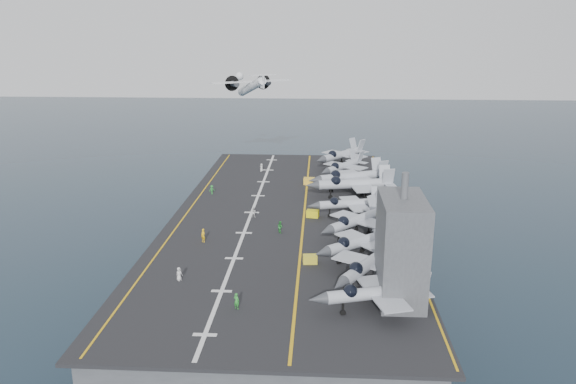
# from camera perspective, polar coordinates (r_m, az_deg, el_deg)

# --- Properties ---
(ground) EXTENTS (500.00, 500.00, 0.00)m
(ground) POSITION_cam_1_polar(r_m,az_deg,el_deg) (99.46, -0.14, -7.86)
(ground) COLOR #142135
(ground) RESTS_ON ground
(hull) EXTENTS (36.00, 90.00, 10.00)m
(hull) POSITION_cam_1_polar(r_m,az_deg,el_deg) (97.53, -0.14, -5.18)
(hull) COLOR #56595E
(hull) RESTS_ON ground
(flight_deck) EXTENTS (38.00, 92.00, 0.40)m
(flight_deck) POSITION_cam_1_polar(r_m,az_deg,el_deg) (95.75, -0.14, -2.28)
(flight_deck) COLOR black
(flight_deck) RESTS_ON hull
(foul_line) EXTENTS (0.35, 90.00, 0.02)m
(foul_line) POSITION_cam_1_polar(r_m,az_deg,el_deg) (95.55, 1.66, -2.19)
(foul_line) COLOR gold
(foul_line) RESTS_ON flight_deck
(landing_centerline) EXTENTS (0.50, 90.00, 0.02)m
(landing_centerline) POSITION_cam_1_polar(r_m,az_deg,el_deg) (96.21, -3.71, -2.08)
(landing_centerline) COLOR silver
(landing_centerline) RESTS_ON flight_deck
(deck_edge_port) EXTENTS (0.25, 90.00, 0.02)m
(deck_edge_port) POSITION_cam_1_polar(r_m,az_deg,el_deg) (98.14, -10.10, -1.94)
(deck_edge_port) COLOR gold
(deck_edge_port) RESTS_ON flight_deck
(deck_edge_stbd) EXTENTS (0.25, 90.00, 0.02)m
(deck_edge_stbd) POSITION_cam_1_polar(r_m,az_deg,el_deg) (96.39, 10.91, -2.32)
(deck_edge_stbd) COLOR gold
(deck_edge_stbd) RESTS_ON flight_deck
(island_superstructure) EXTENTS (5.00, 10.00, 15.00)m
(island_superstructure) POSITION_cam_1_polar(r_m,az_deg,el_deg) (65.43, 11.49, -4.43)
(island_superstructure) COLOR #56595E
(island_superstructure) RESTS_ON flight_deck
(fighter_jet_0) EXTENTS (15.63, 12.53, 4.73)m
(fighter_jet_0) POSITION_cam_1_polar(r_m,az_deg,el_deg) (63.55, 8.95, -9.98)
(fighter_jet_0) COLOR gray
(fighter_jet_0) RESTS_ON flight_deck
(fighter_jet_1) EXTENTS (15.73, 17.32, 5.01)m
(fighter_jet_1) POSITION_cam_1_polar(r_m,az_deg,el_deg) (70.30, 8.14, -7.16)
(fighter_jet_1) COLOR #959CA5
(fighter_jet_1) RESTS_ON flight_deck
(fighter_jet_2) EXTENTS (16.63, 15.93, 4.82)m
(fighter_jet_2) POSITION_cam_1_polar(r_m,az_deg,el_deg) (77.50, 7.40, -4.93)
(fighter_jet_2) COLOR gray
(fighter_jet_2) RESTS_ON flight_deck
(fighter_jet_3) EXTENTS (16.64, 16.97, 4.96)m
(fighter_jet_3) POSITION_cam_1_polar(r_m,az_deg,el_deg) (85.72, 7.01, -2.77)
(fighter_jet_3) COLOR gray
(fighter_jet_3) RESTS_ON flight_deck
(fighter_jet_4) EXTENTS (14.88, 11.76, 4.55)m
(fighter_jet_4) POSITION_cam_1_polar(r_m,az_deg,el_deg) (94.33, 6.40, -1.09)
(fighter_jet_4) COLOR gray
(fighter_jet_4) RESTS_ON flight_deck
(fighter_jet_5) EXTENTS (18.20, 13.83, 5.71)m
(fighter_jet_5) POSITION_cam_1_polar(r_m,az_deg,el_deg) (104.31, 6.83, 0.92)
(fighter_jet_5) COLOR #959EA7
(fighter_jet_5) RESTS_ON flight_deck
(fighter_jet_6) EXTENTS (19.31, 16.53, 5.66)m
(fighter_jet_6) POSITION_cam_1_polar(r_m,az_deg,el_deg) (109.50, 6.56, 1.66)
(fighter_jet_6) COLOR #9AA3AA
(fighter_jet_6) RESTS_ON flight_deck
(fighter_jet_7) EXTENTS (15.84, 16.91, 4.89)m
(fighter_jet_7) POSITION_cam_1_polar(r_m,az_deg,el_deg) (119.27, 5.65, 2.71)
(fighter_jet_7) COLOR #8E979F
(fighter_jet_7) RESTS_ON flight_deck
(fighter_jet_8) EXTENTS (18.18, 18.85, 5.48)m
(fighter_jet_8) POSITION_cam_1_polar(r_m,az_deg,el_deg) (128.90, 5.51, 3.87)
(fighter_jet_8) COLOR gray
(fighter_jet_8) RESTS_ON flight_deck
(tow_cart_a) EXTENTS (1.99, 1.39, 1.13)m
(tow_cart_a) POSITION_cam_1_polar(r_m,az_deg,el_deg) (75.71, 2.25, -6.84)
(tow_cart_a) COLOR gold
(tow_cart_a) RESTS_ON flight_deck
(tow_cart_b) EXTENTS (2.18, 1.61, 1.19)m
(tow_cart_b) POSITION_cam_1_polar(r_m,az_deg,el_deg) (93.66, 2.52, -2.21)
(tow_cart_b) COLOR yellow
(tow_cart_b) RESTS_ON flight_deck
(tow_cart_c) EXTENTS (2.31, 1.59, 1.33)m
(tow_cart_c) POSITION_cam_1_polar(r_m,az_deg,el_deg) (113.29, 2.17, 1.12)
(tow_cart_c) COLOR yellow
(tow_cart_c) RESTS_ON flight_deck
(crew_0) EXTENTS (1.17, 1.25, 1.73)m
(crew_0) POSITION_cam_1_polar(r_m,az_deg,el_deg) (71.94, -11.00, -8.17)
(crew_0) COLOR silver
(crew_0) RESTS_ON flight_deck
(crew_1) EXTENTS (1.46, 1.42, 2.04)m
(crew_1) POSITION_cam_1_polar(r_m,az_deg,el_deg) (83.65, -8.62, -4.39)
(crew_1) COLOR yellow
(crew_1) RESTS_ON flight_deck
(crew_2) EXTENTS (1.16, 0.88, 1.75)m
(crew_2) POSITION_cam_1_polar(r_m,az_deg,el_deg) (93.61, -3.53, -2.06)
(crew_2) COLOR silver
(crew_2) RESTS_ON flight_deck
(crew_3) EXTENTS (1.23, 1.14, 1.71)m
(crew_3) POSITION_cam_1_polar(r_m,az_deg,el_deg) (107.43, -7.74, 0.23)
(crew_3) COLOR green
(crew_3) RESTS_ON flight_deck
(crew_5) EXTENTS (1.03, 1.24, 1.78)m
(crew_5) POSITION_cam_1_polar(r_m,az_deg,el_deg) (123.57, -2.70, 2.50)
(crew_5) COLOR silver
(crew_5) RESTS_ON flight_deck
(crew_6) EXTENTS (1.38, 1.23, 1.93)m
(crew_6) POSITION_cam_1_polar(r_m,az_deg,el_deg) (64.18, -5.25, -10.97)
(crew_6) COLOR green
(crew_6) RESTS_ON flight_deck
(crew_7) EXTENTS (1.21, 1.34, 1.86)m
(crew_7) POSITION_cam_1_polar(r_m,az_deg,el_deg) (86.44, -0.80, -3.57)
(crew_7) COLOR #268C33
(crew_7) RESTS_ON flight_deck
(transport_plane) EXTENTS (27.20, 24.73, 5.32)m
(transport_plane) POSITION_cam_1_polar(r_m,az_deg,el_deg) (152.38, -3.72, 10.65)
(transport_plane) COLOR white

